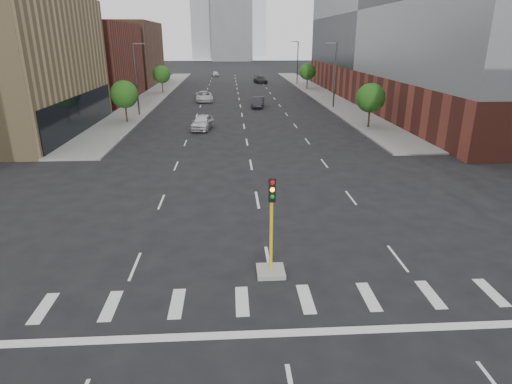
{
  "coord_description": "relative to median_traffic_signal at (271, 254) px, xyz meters",
  "views": [
    {
      "loc": [
        -1.63,
        -7.15,
        9.58
      ],
      "look_at": [
        -0.42,
        12.51,
        2.5
      ],
      "focal_mm": 30.0,
      "sensor_mm": 36.0,
      "label": 1
    }
  ],
  "objects": [
    {
      "name": "streetlight_left",
      "position": [
        -13.41,
        41.03,
        4.04
      ],
      "size": [
        1.6,
        0.22,
        9.07
      ],
      "color": "#2D2D30",
      "rests_on": "ground"
    },
    {
      "name": "car_far_left",
      "position": [
        -5.69,
        54.32,
        -0.18
      ],
      "size": [
        3.15,
        5.95,
        1.6
      ],
      "primitive_type": "imported",
      "rotation": [
        0.0,
        0.0,
        0.09
      ],
      "color": "silver",
      "rests_on": "ground"
    },
    {
      "name": "median_traffic_signal",
      "position": [
        0.0,
        0.0,
        0.0
      ],
      "size": [
        1.2,
        1.2,
        4.4
      ],
      "color": "#999993",
      "rests_on": "ground"
    },
    {
      "name": "building_left_far_a",
      "position": [
        -27.5,
        57.03,
        5.03
      ],
      "size": [
        20.0,
        22.0,
        12.0
      ],
      "primitive_type": "cube",
      "color": "brown",
      "rests_on": "ground"
    },
    {
      "name": "car_deep_right",
      "position": [
        5.51,
        83.57,
        -0.16
      ],
      "size": [
        3.18,
        5.87,
        1.62
      ],
      "primitive_type": "imported",
      "rotation": [
        0.0,
        0.0,
        0.17
      ],
      "color": "black",
      "rests_on": "ground"
    },
    {
      "name": "tree_left_far",
      "position": [
        -14.0,
        66.03,
        2.42
      ],
      "size": [
        3.2,
        3.2,
        4.85
      ],
      "color": "#382619",
      "rests_on": "ground"
    },
    {
      "name": "car_distant",
      "position": [
        -5.18,
        102.89,
        -0.29
      ],
      "size": [
        1.94,
        4.13,
        1.36
      ],
      "primitive_type": "imported",
      "rotation": [
        0.0,
        0.0,
        0.08
      ],
      "color": "silver",
      "rests_on": "ground"
    },
    {
      "name": "streetlight_right_b",
      "position": [
        13.41,
        81.03,
        4.04
      ],
      "size": [
        1.6,
        0.22,
        9.07
      ],
      "color": "#2D2D30",
      "rests_on": "ground"
    },
    {
      "name": "building_right_main",
      "position": [
        29.5,
        51.03,
        10.03
      ],
      "size": [
        24.0,
        70.0,
        22.0
      ],
      "color": "brown",
      "rests_on": "ground"
    },
    {
      "name": "building_left_far_b",
      "position": [
        -27.5,
        83.03,
        5.53
      ],
      "size": [
        20.0,
        24.0,
        13.0
      ],
      "primitive_type": "cube",
      "color": "brown",
      "rests_on": "ground"
    },
    {
      "name": "car_mid_right",
      "position": [
        2.57,
        47.34,
        -0.23
      ],
      "size": [
        2.21,
        4.69,
        1.48
      ],
      "primitive_type": "imported",
      "rotation": [
        0.0,
        0.0,
        -0.15
      ],
      "color": "#232228",
      "rests_on": "ground"
    },
    {
      "name": "tree_left_near",
      "position": [
        -14.0,
        36.03,
        2.42
      ],
      "size": [
        3.2,
        3.2,
        4.85
      ],
      "color": "#382619",
      "rests_on": "ground"
    },
    {
      "name": "tree_right_far",
      "position": [
        14.0,
        71.03,
        2.42
      ],
      "size": [
        3.2,
        3.2,
        4.85
      ],
      "color": "#382619",
      "rests_on": "ground"
    },
    {
      "name": "tree_right_near",
      "position": [
        14.0,
        31.03,
        2.42
      ],
      "size": [
        3.2,
        3.2,
        4.85
      ],
      "color": "#382619",
      "rests_on": "ground"
    },
    {
      "name": "streetlight_right_a",
      "position": [
        13.41,
        46.03,
        4.04
      ],
      "size": [
        1.6,
        0.22,
        9.07
      ],
      "color": "#2D2D30",
      "rests_on": "ground"
    },
    {
      "name": "sidewalk_left_far",
      "position": [
        -15.0,
        65.03,
        -0.9
      ],
      "size": [
        5.0,
        92.0,
        0.15
      ],
      "primitive_type": "cube",
      "color": "gray",
      "rests_on": "ground"
    },
    {
      "name": "tower_mid",
      "position": [
        0.0,
        191.03,
        21.03
      ],
      "size": [
        18.0,
        18.0,
        44.0
      ],
      "primitive_type": "cube",
      "color": "slate",
      "rests_on": "ground"
    },
    {
      "name": "car_near_left",
      "position": [
        -4.69,
        31.53,
        -0.15
      ],
      "size": [
        2.66,
        5.08,
        1.65
      ],
      "primitive_type": "imported",
      "rotation": [
        0.0,
        0.0,
        -0.15
      ],
      "color": "silver",
      "rests_on": "ground"
    },
    {
      "name": "sidewalk_right_far",
      "position": [
        15.0,
        65.03,
        -0.9
      ],
      "size": [
        5.0,
        92.0,
        0.15
      ],
      "primitive_type": "cube",
      "color": "gray",
      "rests_on": "ground"
    }
  ]
}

